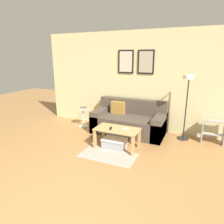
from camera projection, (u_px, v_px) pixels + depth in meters
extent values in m
cube|color=beige|center=(140.00, 82.00, 5.21)|extent=(5.60, 0.06, 2.55)
cube|color=black|center=(126.00, 62.00, 5.19)|extent=(0.42, 0.02, 0.59)
cube|color=beige|center=(126.00, 62.00, 5.18)|extent=(0.35, 0.01, 0.52)
cube|color=black|center=(146.00, 62.00, 4.98)|extent=(0.42, 0.02, 0.59)
cube|color=#ADA38E|center=(146.00, 62.00, 4.97)|extent=(0.35, 0.01, 0.52)
cube|color=#A39989|center=(108.00, 155.00, 4.01)|extent=(1.12, 0.62, 0.01)
cube|color=#4C4238|center=(128.00, 125.00, 5.10)|extent=(1.80, 0.86, 0.44)
cube|color=#4C4238|center=(133.00, 106.00, 5.28)|extent=(1.80, 0.20, 0.40)
cube|color=#4C4238|center=(101.00, 119.00, 5.39)|extent=(0.24, 0.86, 0.56)
cube|color=#4C4238|center=(159.00, 127.00, 4.78)|extent=(0.24, 0.86, 0.56)
cube|color=#A87A33|center=(118.00, 108.00, 5.28)|extent=(0.36, 0.14, 0.32)
cube|color=tan|center=(117.00, 129.00, 4.23)|extent=(0.93, 0.51, 0.02)
cube|color=tan|center=(95.00, 139.00, 4.27)|extent=(0.06, 0.06, 0.42)
cube|color=tan|center=(133.00, 146.00, 3.93)|extent=(0.06, 0.06, 0.42)
cube|color=tan|center=(104.00, 132.00, 4.65)|extent=(0.06, 0.06, 0.42)
cube|color=tan|center=(139.00, 138.00, 4.31)|extent=(0.06, 0.06, 0.42)
cube|color=#9EA3A8|center=(114.00, 144.00, 4.33)|extent=(0.48, 0.32, 0.18)
cube|color=silver|center=(114.00, 139.00, 4.30)|extent=(0.51, 0.34, 0.02)
cylinder|color=black|center=(183.00, 138.00, 4.81)|extent=(0.27, 0.27, 0.02)
cylinder|color=black|center=(186.00, 108.00, 4.60)|extent=(0.03, 0.03, 1.51)
cylinder|color=black|center=(189.00, 75.00, 4.27)|extent=(0.02, 0.29, 0.02)
cylinder|color=white|center=(188.00, 77.00, 4.15)|extent=(0.22, 0.22, 0.09)
cylinder|color=white|center=(84.00, 126.00, 5.67)|extent=(0.27, 0.27, 0.01)
cylinder|color=white|center=(83.00, 117.00, 5.60)|extent=(0.04, 0.04, 0.49)
cylinder|color=white|center=(83.00, 109.00, 5.53)|extent=(0.31, 0.31, 0.02)
cube|color=#335199|center=(83.00, 108.00, 5.49)|extent=(0.18, 0.16, 0.02)
cube|color=#D8C666|center=(84.00, 108.00, 5.49)|extent=(0.21, 0.17, 0.01)
cube|color=#4C4C51|center=(83.00, 107.00, 5.50)|extent=(0.20, 0.16, 0.01)
cube|color=black|center=(111.00, 128.00, 4.23)|extent=(0.09, 0.15, 0.02)
cube|color=silver|center=(126.00, 129.00, 4.22)|extent=(0.12, 0.15, 0.01)
cube|color=#99999E|center=(202.00, 130.00, 4.63)|extent=(0.03, 0.29, 0.51)
cube|color=#99999E|center=(224.00, 133.00, 4.46)|extent=(0.03, 0.29, 0.51)
cube|color=#99999E|center=(213.00, 134.00, 4.51)|extent=(0.42, 0.13, 0.02)
cube|color=#99999E|center=(214.00, 121.00, 4.53)|extent=(0.42, 0.13, 0.02)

